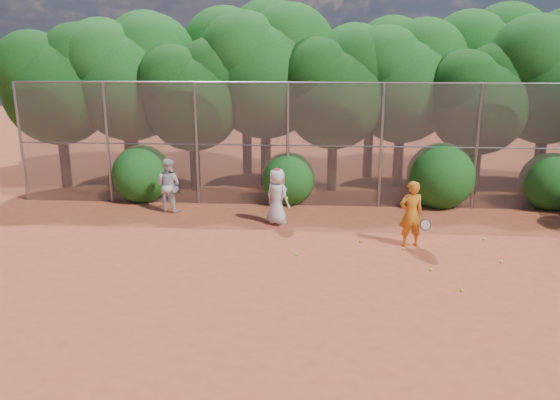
{
  "coord_description": "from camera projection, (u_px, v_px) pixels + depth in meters",
  "views": [
    {
      "loc": [
        0.02,
        -11.51,
        4.86
      ],
      "look_at": [
        -1.0,
        2.5,
        1.1
      ],
      "focal_mm": 35.0,
      "sensor_mm": 36.0,
      "label": 1
    }
  ],
  "objects": [
    {
      "name": "ball_4",
      "position": [
        296.0,
        255.0,
        13.58
      ],
      "size": [
        0.07,
        0.07,
        0.07
      ],
      "primitive_type": "sphere",
      "color": "#CEE72A",
      "rests_on": "ground"
    },
    {
      "name": "tree_6",
      "position": [
        481.0,
        96.0,
        18.81
      ],
      "size": [
        3.86,
        3.36,
        5.29
      ],
      "color": "black",
      "rests_on": "ground"
    },
    {
      "name": "player_white",
      "position": [
        168.0,
        185.0,
        17.25
      ],
      "size": [
        0.98,
        0.89,
        1.71
      ],
      "rotation": [
        0.0,
        0.0,
        2.86
      ],
      "color": "silver",
      "rests_on": "ground"
    },
    {
      "name": "ball_0",
      "position": [
        360.0,
        241.0,
        14.56
      ],
      "size": [
        0.07,
        0.07,
        0.07
      ],
      "primitive_type": "sphere",
      "color": "#CEE72A",
      "rests_on": "ground"
    },
    {
      "name": "bush_1",
      "position": [
        288.0,
        177.0,
        18.26
      ],
      "size": [
        1.8,
        1.8,
        1.8
      ],
      "primitive_type": "sphere",
      "color": "#134F16",
      "rests_on": "ground"
    },
    {
      "name": "tree_7",
      "position": [
        552.0,
        72.0,
        19.01
      ],
      "size": [
        4.77,
        4.14,
        6.53
      ],
      "color": "black",
      "rests_on": "ground"
    },
    {
      "name": "tree_2",
      "position": [
        194.0,
        92.0,
        19.28
      ],
      "size": [
        3.99,
        3.47,
        5.47
      ],
      "color": "black",
      "rests_on": "ground"
    },
    {
      "name": "player_teen",
      "position": [
        277.0,
        196.0,
        15.95
      ],
      "size": [
        0.97,
        0.91,
        1.69
      ],
      "rotation": [
        0.0,
        0.0,
        2.5
      ],
      "color": "silver",
      "rests_on": "ground"
    },
    {
      "name": "tree_12",
      "position": [
        486.0,
        63.0,
        21.56
      ],
      "size": [
        5.02,
        4.37,
        6.88
      ],
      "color": "black",
      "rests_on": "ground"
    },
    {
      "name": "ball_3",
      "position": [
        501.0,
        262.0,
        13.11
      ],
      "size": [
        0.07,
        0.07,
        0.07
      ],
      "primitive_type": "sphere",
      "color": "#CEE72A",
      "rests_on": "ground"
    },
    {
      "name": "tree_1",
      "position": [
        130.0,
        74.0,
        19.99
      ],
      "size": [
        4.64,
        4.03,
        6.35
      ],
      "color": "black",
      "rests_on": "ground"
    },
    {
      "name": "bush_3",
      "position": [
        550.0,
        179.0,
        17.65
      ],
      "size": [
        1.9,
        1.9,
        1.9
      ],
      "primitive_type": "sphere",
      "color": "#134F16",
      "rests_on": "ground"
    },
    {
      "name": "bush_0",
      "position": [
        142.0,
        171.0,
        18.58
      ],
      "size": [
        2.0,
        2.0,
        2.0
      ],
      "primitive_type": "sphere",
      "color": "#134F16",
      "rests_on": "ground"
    },
    {
      "name": "tree_4",
      "position": [
        335.0,
        87.0,
        19.28
      ],
      "size": [
        4.19,
        3.64,
        5.73
      ],
      "color": "black",
      "rests_on": "ground"
    },
    {
      "name": "tree_11",
      "position": [
        373.0,
        73.0,
        21.38
      ],
      "size": [
        4.64,
        4.03,
        6.35
      ],
      "color": "black",
      "rests_on": "ground"
    },
    {
      "name": "tree_5",
      "position": [
        404.0,
        77.0,
        19.8
      ],
      "size": [
        4.51,
        3.92,
        6.17
      ],
      "color": "black",
      "rests_on": "ground"
    },
    {
      "name": "fence_back",
      "position": [
        315.0,
        144.0,
        17.61
      ],
      "size": [
        20.05,
        0.09,
        4.03
      ],
      "color": "gray",
      "rests_on": "ground"
    },
    {
      "name": "bush_2",
      "position": [
        440.0,
        173.0,
        17.86
      ],
      "size": [
        2.2,
        2.2,
        2.2
      ],
      "primitive_type": "sphere",
      "color": "#134F16",
      "rests_on": "ground"
    },
    {
      "name": "tree_0",
      "position": [
        59.0,
        81.0,
        19.74
      ],
      "size": [
        4.38,
        3.81,
        6.0
      ],
      "color": "black",
      "rests_on": "ground"
    },
    {
      "name": "ball_2",
      "position": [
        461.0,
        290.0,
        11.53
      ],
      "size": [
        0.07,
        0.07,
        0.07
      ],
      "primitive_type": "sphere",
      "color": "#CEE72A",
      "rests_on": "ground"
    },
    {
      "name": "tree_9",
      "position": [
        125.0,
        68.0,
        22.23
      ],
      "size": [
        4.83,
        4.2,
        6.62
      ],
      "color": "black",
      "rests_on": "ground"
    },
    {
      "name": "ball_1",
      "position": [
        403.0,
        248.0,
        14.01
      ],
      "size": [
        0.07,
        0.07,
        0.07
      ],
      "primitive_type": "sphere",
      "color": "#CEE72A",
      "rests_on": "ground"
    },
    {
      "name": "tree_3",
      "position": [
        267.0,
        67.0,
        19.87
      ],
      "size": [
        4.89,
        4.26,
        6.7
      ],
      "color": "black",
      "rests_on": "ground"
    },
    {
      "name": "ball_5",
      "position": [
        484.0,
        239.0,
        14.71
      ],
      "size": [
        0.07,
        0.07,
        0.07
      ],
      "primitive_type": "sphere",
      "color": "#CEE72A",
      "rests_on": "ground"
    },
    {
      "name": "ball_6",
      "position": [
        431.0,
        270.0,
        12.64
      ],
      "size": [
        0.07,
        0.07,
        0.07
      ],
      "primitive_type": "sphere",
      "color": "#CEE72A",
      "rests_on": "ground"
    },
    {
      "name": "tree_10",
      "position": [
        248.0,
        60.0,
        22.0
      ],
      "size": [
        5.15,
        4.48,
        7.06
      ],
      "color": "black",
      "rests_on": "ground"
    },
    {
      "name": "player_yellow",
      "position": [
        411.0,
        214.0,
        14.08
      ],
      "size": [
        0.87,
        0.56,
        1.74
      ],
      "rotation": [
        0.0,
        0.0,
        3.35
      ],
      "color": "orange",
      "rests_on": "ground"
    },
    {
      "name": "ground",
      "position": [
        316.0,
        276.0,
        12.35
      ],
      "size": [
        80.0,
        80.0,
        0.0
      ],
      "primitive_type": "plane",
      "color": "#A84226",
      "rests_on": "ground"
    }
  ]
}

